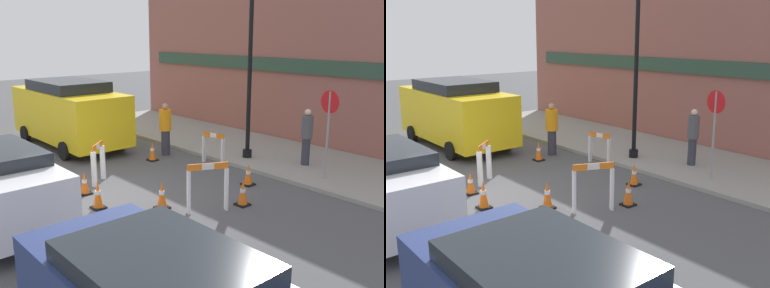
{
  "view_description": "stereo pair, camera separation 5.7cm",
  "coord_description": "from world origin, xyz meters",
  "views": [
    {
      "loc": [
        9.58,
        -4.91,
        3.92
      ],
      "look_at": [
        0.64,
        2.79,
        1.0
      ],
      "focal_mm": 42.0,
      "sensor_mm": 36.0,
      "label": 1
    },
    {
      "loc": [
        9.62,
        -4.87,
        3.92
      ],
      "look_at": [
        0.64,
        2.79,
        1.0
      ],
      "focal_mm": 42.0,
      "sensor_mm": 36.0,
      "label": 2
    }
  ],
  "objects": [
    {
      "name": "traffic_cone_1",
      "position": [
        0.84,
        -0.23,
        0.32
      ],
      "size": [
        0.3,
        0.3,
        0.67
      ],
      "color": "black",
      "rests_on": "ground_plane"
    },
    {
      "name": "sidewalk_slab",
      "position": [
        0.0,
        6.39,
        0.06
      ],
      "size": [
        18.0,
        3.78,
        0.11
      ],
      "color": "gray",
      "rests_on": "ground_plane"
    },
    {
      "name": "ground_plane",
      "position": [
        0.0,
        0.0,
        0.0
      ],
      "size": [
        60.0,
        60.0,
        0.0
      ],
      "primitive_type": "plane",
      "color": "#4C4C4F"
    },
    {
      "name": "barricade_2",
      "position": [
        -0.76,
        0.69,
        0.58
      ],
      "size": [
        0.6,
        0.66,
        1.1
      ],
      "rotation": [
        0.0,
        0.0,
        11.72
      ],
      "color": "white",
      "rests_on": "ground_plane"
    },
    {
      "name": "traffic_cone_5",
      "position": [
        1.79,
        0.88,
        0.32
      ],
      "size": [
        0.3,
        0.3,
        0.67
      ],
      "color": "black",
      "rests_on": "ground_plane"
    },
    {
      "name": "storefront_facade",
      "position": [
        0.0,
        8.35,
        2.75
      ],
      "size": [
        18.0,
        0.22,
        5.5
      ],
      "color": "#93564C",
      "rests_on": "ground_plane"
    },
    {
      "name": "traffic_cone_4",
      "position": [
        -1.59,
        3.06,
        0.3
      ],
      "size": [
        0.3,
        0.3,
        0.62
      ],
      "color": "black",
      "rests_on": "ground_plane"
    },
    {
      "name": "streetlamp_post",
      "position": [
        0.35,
        5.34,
        3.95
      ],
      "size": [
        0.44,
        0.44,
        6.04
      ],
      "color": "black",
      "rests_on": "sidewalk_slab"
    },
    {
      "name": "traffic_cone_0",
      "position": [
        -0.22,
        -0.01,
        0.28
      ],
      "size": [
        0.3,
        0.3,
        0.57
      ],
      "color": "black",
      "rests_on": "ground_plane"
    },
    {
      "name": "person_pedestrian",
      "position": [
        2.05,
        6.02,
        1.01
      ],
      "size": [
        0.43,
        0.43,
        1.67
      ],
      "rotation": [
        0.0,
        0.0,
        3.48
      ],
      "color": "#33333D",
      "rests_on": "sidewalk_slab"
    },
    {
      "name": "person_worker",
      "position": [
        -1.89,
        3.81,
        0.91
      ],
      "size": [
        0.55,
        0.55,
        1.72
      ],
      "rotation": [
        0.0,
        0.0,
        -0.54
      ],
      "color": "#33333D",
      "rests_on": "ground_plane"
    },
    {
      "name": "traffic_cone_3",
      "position": [
        1.98,
        3.6,
        0.29
      ],
      "size": [
        0.3,
        0.3,
        0.6
      ],
      "color": "black",
      "rests_on": "ground_plane"
    },
    {
      "name": "barricade_1",
      "position": [
        -0.1,
        4.28,
        0.52
      ],
      "size": [
        0.76,
        0.3,
        0.97
      ],
      "rotation": [
        0.0,
        0.0,
        9.65
      ],
      "color": "white",
      "rests_on": "ground_plane"
    },
    {
      "name": "stop_sign",
      "position": [
        3.2,
        5.29,
        1.71
      ],
      "size": [
        0.59,
        0.13,
        2.38
      ],
      "rotation": [
        0.0,
        0.0,
        2.96
      ],
      "color": "gray",
      "rests_on": "sidewalk_slab"
    },
    {
      "name": "barricade_0",
      "position": [
        2.62,
        1.55,
        0.62
      ],
      "size": [
        0.52,
        0.91,
        1.14
      ],
      "rotation": [
        0.0,
        0.0,
        7.41
      ],
      "color": "white",
      "rests_on": "ground_plane"
    },
    {
      "name": "traffic_cone_2",
      "position": [
        2.88,
        2.42,
        0.3
      ],
      "size": [
        0.3,
        0.3,
        0.63
      ],
      "color": "black",
      "rests_on": "ground_plane"
    },
    {
      "name": "work_van",
      "position": [
        -5.09,
        2.0,
        1.27
      ],
      "size": [
        5.26,
        2.23,
        2.33
      ],
      "color": "yellow",
      "rests_on": "ground_plane"
    }
  ]
}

